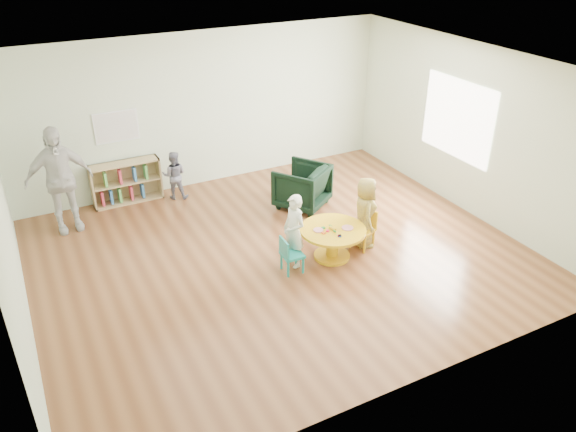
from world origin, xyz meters
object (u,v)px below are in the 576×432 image
object	(u,v)px
kid_chair_right	(364,228)
child_left	(294,231)
armchair	(302,186)
bookshelf	(125,182)
kid_chair_left	(290,254)
toddler	(174,175)
activity_table	(333,238)
child_right	(365,212)
adult_caretaker	(59,180)

from	to	relation	value
kid_chair_right	child_left	bearing A→B (deg)	64.44
kid_chair_right	armchair	world-z (taller)	armchair
bookshelf	child_left	bearing A→B (deg)	-62.06
kid_chair_left	toddler	bearing A→B (deg)	-164.08
kid_chair_left	kid_chair_right	bearing A→B (deg)	97.02
activity_table	bookshelf	size ratio (longest dim) A/B	0.81
kid_chair_left	bookshelf	bearing A→B (deg)	-152.62
armchair	child_right	world-z (taller)	child_right
bookshelf	adult_caretaker	world-z (taller)	adult_caretaker
activity_table	bookshelf	distance (m)	3.98
child_left	adult_caretaker	size ratio (longest dim) A/B	0.64
kid_chair_left	activity_table	bearing A→B (deg)	96.29
child_right	toddler	world-z (taller)	child_right
child_left	toddler	bearing A→B (deg)	-172.49
kid_chair_right	activity_table	bearing A→B (deg)	71.82
child_right	kid_chair_left	bearing A→B (deg)	118.72
activity_table	armchair	world-z (taller)	armchair
child_right	kid_chair_right	bearing A→B (deg)	173.13
child_left	adult_caretaker	world-z (taller)	adult_caretaker
adult_caretaker	child_left	bearing A→B (deg)	-47.50
armchair	child_left	size ratio (longest dim) A/B	0.74
kid_chair_right	adult_caretaker	world-z (taller)	adult_caretaker
kid_chair_left	kid_chair_right	xyz separation A→B (m)	(1.34, 0.10, 0.03)
kid_chair_left	child_left	world-z (taller)	child_left
bookshelf	armchair	size ratio (longest dim) A/B	1.46
bookshelf	adult_caretaker	bearing A→B (deg)	-152.60
adult_caretaker	bookshelf	bearing A→B (deg)	23.16
kid_chair_right	toddler	xyz separation A→B (m)	(-2.06, 2.94, 0.12)
kid_chair_left	toddler	distance (m)	3.13
kid_chair_right	adult_caretaker	xyz separation A→B (m)	(-3.96, 2.65, 0.55)
armchair	adult_caretaker	xyz separation A→B (m)	(-3.76, 1.03, 0.50)
toddler	armchair	bearing A→B (deg)	169.08
armchair	child_left	world-z (taller)	child_left
toddler	activity_table	bearing A→B (deg)	140.35
toddler	adult_caretaker	distance (m)	1.97
armchair	adult_caretaker	distance (m)	3.93
activity_table	toddler	distance (m)	3.33
kid_chair_left	bookshelf	size ratio (longest dim) A/B	0.45
activity_table	child_left	bearing A→B (deg)	170.62
armchair	bookshelf	bearing A→B (deg)	-65.12
bookshelf	toddler	world-z (taller)	toddler
child_left	bookshelf	bearing A→B (deg)	-161.26
child_right	adult_caretaker	world-z (taller)	adult_caretaker
activity_table	adult_caretaker	size ratio (longest dim) A/B	0.56
kid_chair_left	bookshelf	xyz separation A→B (m)	(-1.53, 3.32, 0.07)
kid_chair_left	child_right	xyz separation A→B (m)	(1.36, 0.15, 0.27)
activity_table	child_right	world-z (taller)	child_right
child_left	toddler	distance (m)	3.03
adult_caretaker	child_right	bearing A→B (deg)	-37.43
activity_table	kid_chair_left	bearing A→B (deg)	-176.25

